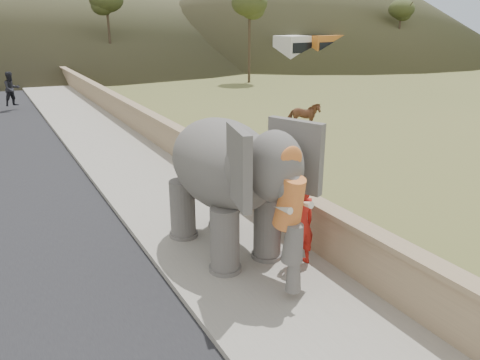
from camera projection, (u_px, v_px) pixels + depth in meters
name	position (u px, v px, depth m)	size (l,w,h in m)	color
ground	(336.00, 355.00, 6.91)	(160.00, 160.00, 0.00)	olive
walkway	(136.00, 169.00, 15.16)	(3.00, 120.00, 0.15)	#9E9687
parapet	(182.00, 148.00, 15.75)	(0.30, 120.00, 1.10)	tan
cow	(304.00, 116.00, 20.55)	(0.65, 1.43, 1.21)	brown
distant_car	(232.00, 61.00, 44.73)	(1.70, 4.23, 1.44)	silver
bus_white	(324.00, 51.00, 45.54)	(2.50, 11.00, 3.10)	white
bus_orange	(345.00, 51.00, 46.60)	(2.50, 11.00, 3.10)	orange
elephant_and_man	(224.00, 183.00, 9.44)	(2.38, 4.07, 2.86)	slate
trees	(101.00, 36.00, 29.12)	(46.78, 36.41, 7.84)	#473828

